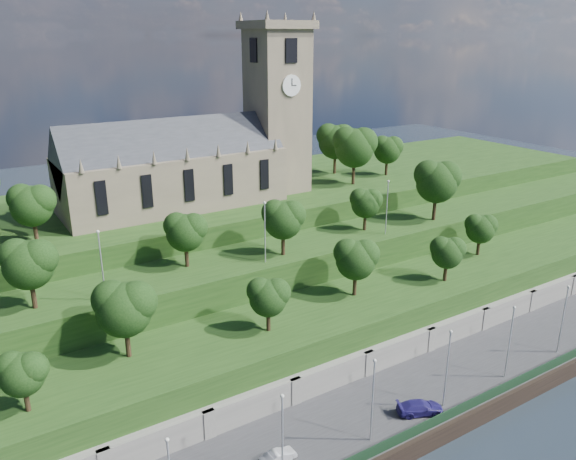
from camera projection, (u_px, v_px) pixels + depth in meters
promenade at (363, 421)px, 58.51m from camera, size 160.00×12.00×2.00m
quay_wall at (403, 455)px, 53.64m from camera, size 160.00×0.50×2.20m
fence at (399, 439)px, 53.67m from camera, size 160.00×0.10×1.20m
retaining_wall at (329, 381)px, 62.79m from camera, size 160.00×2.10×5.00m
embankment_lower at (300, 345)px, 67.12m from camera, size 160.00×12.00×8.00m
embankment_upper at (255, 296)px, 75.25m from camera, size 160.00×10.00×12.00m
hilltop at (192, 240)px, 91.54m from camera, size 160.00×32.00×15.00m
church at (202, 153)px, 83.80m from camera, size 38.60×12.35×27.60m
trees_lower at (294, 277)px, 64.39m from camera, size 67.55×8.88×8.38m
trees_upper at (306, 208)px, 74.27m from camera, size 63.88×8.48×9.41m
trees_hilltop at (188, 165)px, 81.50m from camera, size 78.66×15.57×10.16m
lamp_posts_promenade at (373, 395)px, 52.69m from camera, size 60.36×0.36×9.03m
lamp_posts_upper at (265, 228)px, 69.37m from camera, size 40.36×0.36×7.98m
car_middle at (278, 456)px, 51.43m from camera, size 3.49×1.25×1.15m
car_right at (420, 407)px, 57.99m from camera, size 5.23×3.77×1.41m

